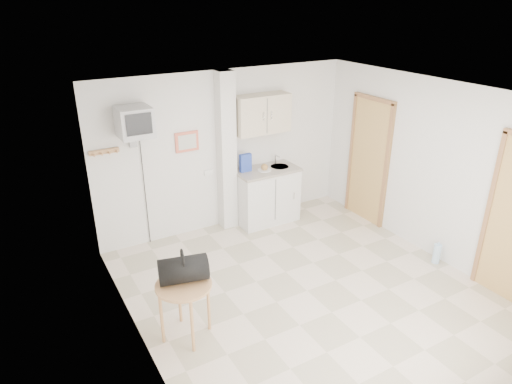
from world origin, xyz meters
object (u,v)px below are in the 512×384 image
round_table (184,291)px  duffel_bag (183,269)px  crt_television (134,123)px  water_bottle (437,254)px

round_table → duffel_bag: size_ratio=1.20×
crt_television → round_table: size_ratio=3.15×
water_bottle → duffel_bag: bearing=173.6°
duffel_bag → crt_television: bearing=98.3°
duffel_bag → water_bottle: 3.69m
water_bottle → crt_television: bearing=145.2°
round_table → water_bottle: round_table is taller
duffel_bag → water_bottle: duffel_bag is taller
round_table → water_bottle: (3.63, -0.36, -0.44)m
round_table → duffel_bag: duffel_bag is taller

